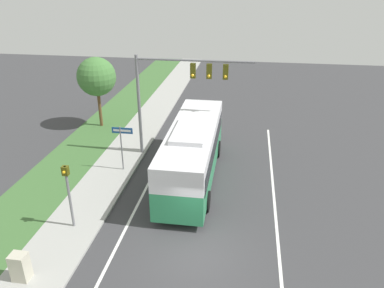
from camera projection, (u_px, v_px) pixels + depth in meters
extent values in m
plane|color=#38383A|center=(196.00, 254.00, 16.38)|extent=(80.00, 80.00, 0.00)
cube|color=#9E9E99|center=(63.00, 239.00, 17.20)|extent=(2.80, 80.00, 0.12)
cube|color=silver|center=(117.00, 246.00, 16.87)|extent=(0.14, 30.00, 0.01)
cube|color=silver|center=(280.00, 263.00, 15.89)|extent=(0.14, 30.00, 0.01)
cube|color=#2D8956|center=(193.00, 161.00, 21.95)|extent=(2.53, 10.29, 1.58)
cube|color=silver|center=(193.00, 138.00, 21.35)|extent=(2.53, 10.29, 1.29)
cube|color=black|center=(193.00, 145.00, 21.54)|extent=(2.57, 9.46, 0.97)
cube|color=silver|center=(191.00, 131.00, 20.34)|extent=(1.77, 3.60, 0.24)
cylinder|color=black|center=(182.00, 146.00, 25.24)|extent=(0.28, 1.10, 1.10)
cylinder|color=black|center=(218.00, 149.00, 24.91)|extent=(0.28, 1.10, 1.10)
cylinder|color=black|center=(161.00, 197.00, 19.51)|extent=(0.28, 1.10, 1.10)
cylinder|color=black|center=(207.00, 201.00, 19.18)|extent=(0.28, 1.10, 1.10)
cylinder|color=slate|center=(139.00, 107.00, 24.13)|extent=(0.20, 0.20, 6.71)
cylinder|color=slate|center=(194.00, 60.00, 22.34)|extent=(7.19, 0.14, 0.14)
cube|color=#47470F|center=(193.00, 71.00, 22.61)|extent=(0.32, 0.28, 0.90)
sphere|color=yellow|center=(193.00, 75.00, 22.56)|extent=(0.18, 0.18, 0.18)
cube|color=#47470F|center=(209.00, 71.00, 22.48)|extent=(0.32, 0.28, 0.90)
sphere|color=yellow|center=(209.00, 76.00, 22.42)|extent=(0.18, 0.18, 0.18)
cube|color=#47470F|center=(226.00, 72.00, 22.34)|extent=(0.32, 0.28, 0.90)
sphere|color=yellow|center=(225.00, 77.00, 22.29)|extent=(0.18, 0.18, 0.18)
cylinder|color=slate|center=(70.00, 198.00, 17.39)|extent=(0.12, 0.12, 3.35)
cube|color=#47470F|center=(65.00, 171.00, 16.79)|extent=(0.28, 0.24, 0.44)
sphere|color=yellow|center=(64.00, 172.00, 16.65)|extent=(0.14, 0.14, 0.14)
cylinder|color=slate|center=(122.00, 149.00, 22.66)|extent=(0.08, 0.08, 2.96)
cube|color=#19478C|center=(122.00, 131.00, 22.12)|extent=(1.27, 0.03, 0.37)
cube|color=white|center=(122.00, 131.00, 22.11)|extent=(1.08, 0.01, 0.13)
cube|color=#B7B29E|center=(20.00, 267.00, 14.66)|extent=(0.65, 0.54, 1.19)
cylinder|color=brown|center=(100.00, 107.00, 29.33)|extent=(0.24, 0.24, 3.09)
sphere|color=#427538|center=(96.00, 77.00, 28.33)|extent=(2.95, 2.95, 2.95)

